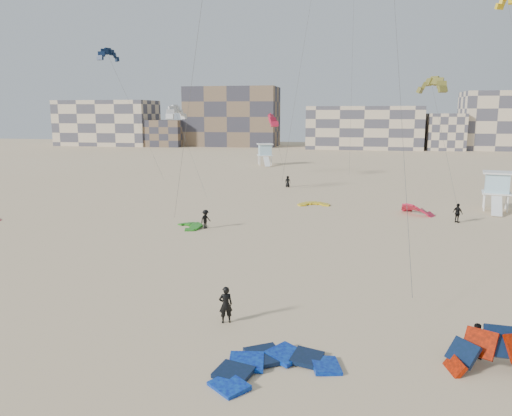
% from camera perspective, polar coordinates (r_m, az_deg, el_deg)
% --- Properties ---
extents(ground, '(320.00, 320.00, 0.00)m').
position_cam_1_polar(ground, '(22.87, -9.92, -15.59)').
color(ground, '#D3B88E').
rests_on(ground, ground).
extents(kite_ground_blue, '(6.70, 6.78, 0.99)m').
position_cam_1_polar(kite_ground_blue, '(20.91, 2.07, -18.11)').
color(kite_ground_blue, '#0D56B8').
rests_on(kite_ground_blue, ground).
extents(kite_ground_orange, '(4.49, 4.41, 4.15)m').
position_cam_1_polar(kite_ground_orange, '(22.84, 26.15, -16.63)').
color(kite_ground_orange, red).
rests_on(kite_ground_orange, ground).
extents(kite_ground_green, '(4.09, 4.03, 0.89)m').
position_cam_1_polar(kite_ground_green, '(45.25, -7.56, -2.20)').
color(kite_ground_green, '#248917').
rests_on(kite_ground_green, ground).
extents(kite_ground_red_far, '(5.13, 5.11, 3.31)m').
position_cam_1_polar(kite_ground_red_far, '(53.28, 17.86, -0.67)').
color(kite_ground_red_far, red).
rests_on(kite_ground_red_far, ground).
extents(kite_ground_yellow, '(3.67, 3.81, 0.57)m').
position_cam_1_polar(kite_ground_yellow, '(56.02, 6.61, 0.33)').
color(kite_ground_yellow, yellow).
rests_on(kite_ground_yellow, ground).
extents(kitesurfer_main, '(0.80, 0.69, 1.85)m').
position_cam_1_polar(kitesurfer_main, '(24.79, -3.49, -10.97)').
color(kitesurfer_main, black).
rests_on(kitesurfer_main, ground).
extents(kitesurfer_b, '(0.77, 0.61, 1.56)m').
position_cam_1_polar(kitesurfer_b, '(23.30, 23.99, -13.78)').
color(kitesurfer_b, black).
rests_on(kitesurfer_b, ground).
extents(kitesurfer_c, '(1.08, 1.26, 1.69)m').
position_cam_1_polar(kitesurfer_c, '(44.49, -5.78, -1.28)').
color(kitesurfer_c, black).
rests_on(kitesurfer_c, ground).
extents(kitesurfer_d, '(1.03, 1.10, 1.82)m').
position_cam_1_polar(kitesurfer_d, '(50.28, 22.06, -0.54)').
color(kitesurfer_d, black).
rests_on(kitesurfer_d, ground).
extents(kitesurfer_e, '(0.88, 0.68, 1.58)m').
position_cam_1_polar(kitesurfer_e, '(69.28, 3.64, 3.05)').
color(kitesurfer_e, black).
rests_on(kitesurfer_e, ground).
extents(kite_fly_grey, '(7.06, 6.97, 10.16)m').
position_cam_1_polar(kite_fly_grey, '(60.40, -9.11, 10.59)').
color(kite_fly_grey, white).
rests_on(kite_fly_grey, ground).
extents(kite_fly_olive, '(5.00, 13.16, 13.53)m').
position_cam_1_polar(kite_fly_olive, '(60.91, 19.49, 12.95)').
color(kite_fly_olive, olive).
rests_on(kite_fly_olive, ground).
extents(kite_fly_yellow, '(8.34, 4.55, 24.56)m').
position_cam_1_polar(kite_fly_yellow, '(75.17, 26.81, 20.40)').
color(kite_fly_yellow, yellow).
rests_on(kite_fly_yellow, ground).
extents(kite_fly_navy, '(9.56, 4.15, 17.73)m').
position_cam_1_polar(kite_fly_navy, '(73.61, -16.51, 16.31)').
color(kite_fly_navy, '#0B183B').
rests_on(kite_fly_navy, ground).
extents(kite_fly_red, '(4.50, 4.67, 9.57)m').
position_cam_1_polar(kite_fly_red, '(76.54, 1.99, 9.87)').
color(kite_fly_red, red).
rests_on(kite_fly_red, ground).
extents(lifeguard_tower_near, '(3.40, 5.86, 4.07)m').
position_cam_1_polar(lifeguard_tower_near, '(58.26, 25.78, 1.74)').
color(lifeguard_tower_near, white).
rests_on(lifeguard_tower_near, ground).
extents(lifeguard_tower_far, '(3.74, 6.18, 4.21)m').
position_cam_1_polar(lifeguard_tower_far, '(98.86, 1.03, 6.14)').
color(lifeguard_tower_far, white).
rests_on(lifeguard_tower_far, ground).
extents(condo_west_a, '(30.00, 15.00, 14.00)m').
position_cam_1_polar(condo_west_a, '(168.08, -16.60, 9.29)').
color(condo_west_a, beige).
rests_on(condo_west_a, ground).
extents(condo_west_b, '(28.00, 14.00, 18.00)m').
position_cam_1_polar(condo_west_b, '(157.61, -2.72, 10.38)').
color(condo_west_b, brown).
rests_on(condo_west_b, ground).
extents(condo_mid, '(32.00, 16.00, 12.00)m').
position_cam_1_polar(condo_mid, '(149.13, 12.19, 8.98)').
color(condo_mid, beige).
rests_on(condo_mid, ground).
extents(condo_east, '(26.00, 14.00, 16.00)m').
position_cam_1_polar(condo_east, '(156.90, 27.15, 8.86)').
color(condo_east, beige).
rests_on(condo_east, ground).
extents(condo_fill_left, '(12.00, 10.00, 8.00)m').
position_cam_1_polar(condo_fill_left, '(158.06, -10.37, 8.41)').
color(condo_fill_left, brown).
rests_on(condo_fill_left, ground).
extents(condo_fill_right, '(10.00, 10.00, 10.00)m').
position_cam_1_polar(condo_fill_right, '(149.15, 20.75, 8.14)').
color(condo_fill_right, beige).
rests_on(condo_fill_right, ground).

